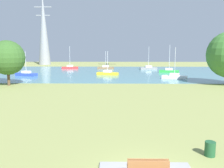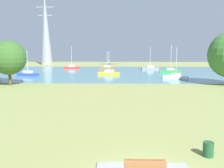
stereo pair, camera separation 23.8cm
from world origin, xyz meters
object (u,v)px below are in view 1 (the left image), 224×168
at_px(bench_facing_water, 147,168).
at_px(sailboat_blue, 26,74).
at_px(sailboat_gray, 148,68).
at_px(sailboat_yellow, 108,73).
at_px(sailboat_red, 70,67).
at_px(electricity_pylon, 44,29).
at_px(sailboat_green, 169,71).
at_px(sailboat_brown, 106,68).
at_px(sailboat_white, 174,77).
at_px(litter_bin, 210,149).
at_px(tree_west_near, 7,58).

relative_size(bench_facing_water, sailboat_blue, 0.34).
bearing_deg(sailboat_gray, sailboat_blue, -148.95).
bearing_deg(sailboat_yellow, sailboat_red, 124.38).
bearing_deg(bench_facing_water, electricity_pylon, 109.55).
height_order(sailboat_green, electricity_pylon, electricity_pylon).
height_order(sailboat_yellow, sailboat_brown, sailboat_yellow).
height_order(sailboat_yellow, sailboat_white, sailboat_white).
bearing_deg(sailboat_green, bench_facing_water, -103.43).
bearing_deg(sailboat_white, litter_bin, -100.53).
xyz_separation_m(litter_bin, sailboat_yellow, (-6.98, 41.01, 0.04)).
bearing_deg(bench_facing_water, sailboat_green, 76.57).
bearing_deg(sailboat_blue, sailboat_brown, 48.64).
height_order(litter_bin, sailboat_white, sailboat_white).
bearing_deg(sailboat_white, sailboat_blue, 171.50).
relative_size(sailboat_gray, sailboat_blue, 1.23).
distance_m(bench_facing_water, sailboat_brown, 59.98).
relative_size(litter_bin, sailboat_blue, 0.15).
height_order(sailboat_red, electricity_pylon, electricity_pylon).
bearing_deg(sailboat_white, sailboat_yellow, 153.01).
bearing_deg(sailboat_red, litter_bin, -72.12).
bearing_deg(sailboat_yellow, sailboat_brown, 94.05).
relative_size(sailboat_yellow, sailboat_gray, 0.81).
bearing_deg(sailboat_yellow, bench_facing_water, -85.62).
distance_m(bench_facing_water, electricity_pylon, 86.21).
distance_m(sailboat_white, sailboat_green, 12.97).
xyz_separation_m(sailboat_white, sailboat_red, (-25.17, 24.09, 0.01)).
distance_m(sailboat_gray, tree_west_near, 40.99).
relative_size(sailboat_yellow, tree_west_near, 0.74).
relative_size(sailboat_gray, sailboat_red, 0.98).
xyz_separation_m(litter_bin, sailboat_brown, (-8.15, 57.52, 0.04)).
bearing_deg(bench_facing_water, sailboat_brown, 94.29).
bearing_deg(sailboat_red, tree_west_near, -95.87).
bearing_deg(sailboat_blue, electricity_pylon, 100.97).
bearing_deg(litter_bin, bench_facing_water, -147.97).
xyz_separation_m(sailboat_red, sailboat_green, (26.93, -11.24, 0.00)).
bearing_deg(electricity_pylon, sailboat_red, -55.86).
height_order(sailboat_yellow, tree_west_near, tree_west_near).
relative_size(sailboat_yellow, sailboat_white, 0.86).
xyz_separation_m(sailboat_yellow, sailboat_brown, (-1.17, 16.51, -0.00)).
bearing_deg(litter_bin, electricity_pylon, 112.42).
height_order(sailboat_brown, tree_west_near, tree_west_near).
height_order(sailboat_white, electricity_pylon, electricity_pylon).
height_order(sailboat_green, tree_west_near, tree_west_near).
bearing_deg(sailboat_green, sailboat_yellow, -158.16).
distance_m(litter_bin, sailboat_yellow, 41.60).
xyz_separation_m(sailboat_white, sailboat_green, (1.76, 12.85, 0.01)).
bearing_deg(tree_west_near, sailboat_white, 17.65).
relative_size(sailboat_gray, sailboat_brown, 1.27).
height_order(sailboat_brown, electricity_pylon, electricity_pylon).
distance_m(sailboat_gray, sailboat_blue, 33.63).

